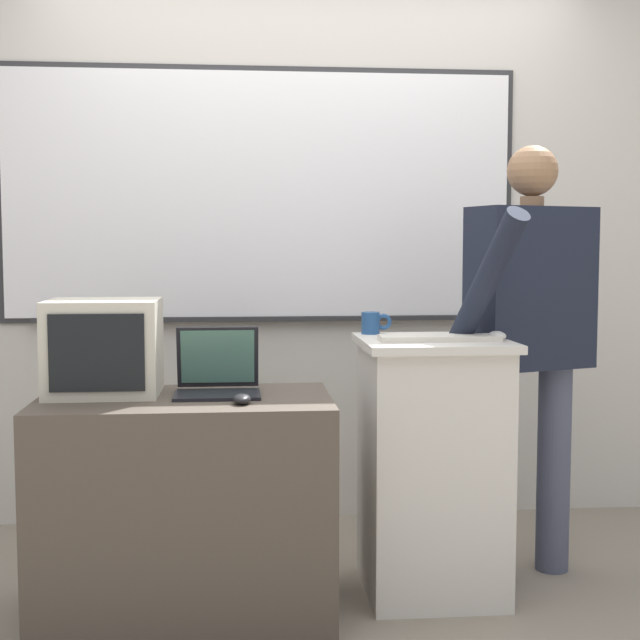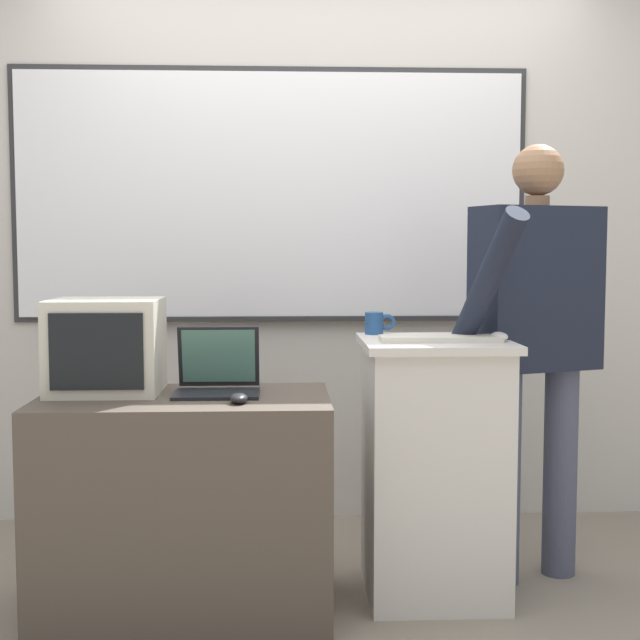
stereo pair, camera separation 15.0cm
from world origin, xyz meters
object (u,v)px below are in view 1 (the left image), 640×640
at_px(wireless_keyboard, 439,338).
at_px(computer_mouse_by_laptop, 242,399).
at_px(side_desk, 186,507).
at_px(computer_mouse_by_keyboard, 497,336).
at_px(person_presenter, 530,328).
at_px(laptop, 218,373).
at_px(lectern_podium, 432,465).
at_px(coffee_mug, 372,323).
at_px(crt_monitor, 104,347).

xyz_separation_m(wireless_keyboard, computer_mouse_by_laptop, (-0.71, -0.21, -0.17)).
relative_size(side_desk, computer_mouse_by_keyboard, 10.04).
bearing_deg(computer_mouse_by_laptop, wireless_keyboard, 16.41).
relative_size(person_presenter, laptop, 5.62).
bearing_deg(lectern_podium, side_desk, -171.61).
relative_size(lectern_podium, laptop, 3.19).
height_order(computer_mouse_by_keyboard, coffee_mug, coffee_mug).
xyz_separation_m(wireless_keyboard, coffee_mug, (-0.20, 0.27, 0.03)).
height_order(wireless_keyboard, computer_mouse_by_keyboard, computer_mouse_by_keyboard).
distance_m(side_desk, computer_mouse_by_laptop, 0.47).
distance_m(laptop, crt_monitor, 0.40).
bearing_deg(coffee_mug, crt_monitor, -166.35).
height_order(computer_mouse_by_laptop, computer_mouse_by_keyboard, computer_mouse_by_keyboard).
bearing_deg(computer_mouse_by_laptop, coffee_mug, 43.45).
bearing_deg(crt_monitor, side_desk, -18.98).
height_order(laptop, computer_mouse_by_keyboard, laptop).
bearing_deg(laptop, person_presenter, 8.36).
xyz_separation_m(laptop, coffee_mug, (0.59, 0.25, 0.15)).
bearing_deg(crt_monitor, laptop, -2.14).
xyz_separation_m(side_desk, computer_mouse_by_keyboard, (1.11, 0.06, 0.58)).
xyz_separation_m(laptop, computer_mouse_by_laptop, (0.08, -0.23, -0.05)).
xyz_separation_m(side_desk, laptop, (0.11, 0.08, 0.45)).
bearing_deg(lectern_podium, person_presenter, 17.10).
bearing_deg(side_desk, wireless_keyboard, 4.13).
bearing_deg(coffee_mug, computer_mouse_by_keyboard, -34.25).
height_order(person_presenter, crt_monitor, person_presenter).
xyz_separation_m(lectern_podium, wireless_keyboard, (0.01, -0.07, 0.48)).
height_order(side_desk, computer_mouse_by_keyboard, computer_mouse_by_keyboard).
bearing_deg(coffee_mug, computer_mouse_by_laptop, -136.55).
relative_size(laptop, crt_monitor, 0.78).
relative_size(side_desk, wireless_keyboard, 2.33).
height_order(lectern_podium, coffee_mug, coffee_mug).
distance_m(lectern_podium, coffee_mug, 0.59).
height_order(lectern_podium, computer_mouse_by_laptop, lectern_podium).
distance_m(side_desk, computer_mouse_by_keyboard, 1.25).
bearing_deg(computer_mouse_by_keyboard, side_desk, -177.15).
height_order(person_presenter, computer_mouse_by_laptop, person_presenter).
bearing_deg(person_presenter, computer_mouse_by_laptop, -178.65).
bearing_deg(wireless_keyboard, coffee_mug, 126.75).
distance_m(lectern_podium, wireless_keyboard, 0.49).
xyz_separation_m(computer_mouse_by_laptop, crt_monitor, (-0.48, 0.24, 0.15)).
bearing_deg(laptop, lectern_podium, 3.65).
height_order(laptop, coffee_mug, coffee_mug).
bearing_deg(lectern_podium, wireless_keyboard, -84.15).
xyz_separation_m(lectern_podium, computer_mouse_by_keyboard, (0.22, -0.08, 0.49)).
distance_m(side_desk, crt_monitor, 0.62).
xyz_separation_m(side_desk, computer_mouse_by_laptop, (0.20, -0.14, 0.40)).
distance_m(lectern_podium, person_presenter, 0.65).
height_order(lectern_podium, computer_mouse_by_keyboard, computer_mouse_by_keyboard).
xyz_separation_m(laptop, wireless_keyboard, (0.79, -0.02, 0.12)).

